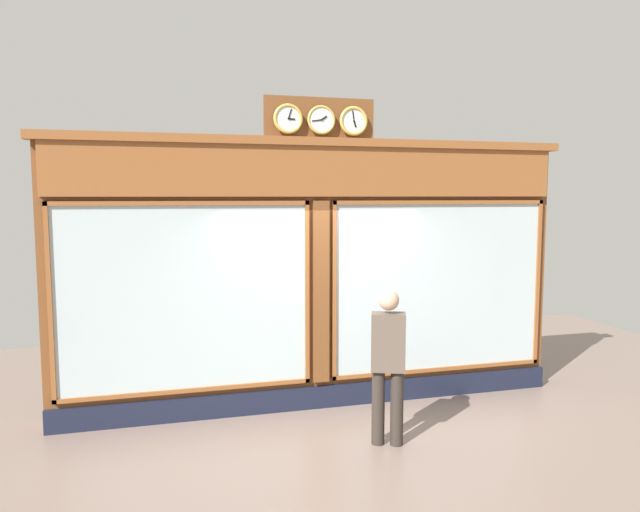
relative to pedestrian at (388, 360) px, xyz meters
The scene contains 2 objects.
shop_facade 1.65m from the pedestrian, 73.83° to the right, with size 6.59×0.42×3.86m.
pedestrian is the anchor object (origin of this frame).
Camera 1 is at (1.91, 7.00, 2.68)m, focal length 33.08 mm.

